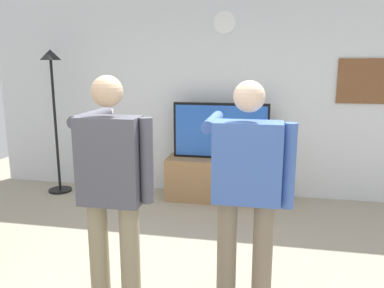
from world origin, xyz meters
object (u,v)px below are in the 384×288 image
Objects in this scene: wall_clock at (225,23)px; person_standing_nearer_lamp at (112,184)px; television at (221,131)px; floor_lamp at (53,92)px; tv_stand at (219,179)px; person_standing_nearer_couch at (246,186)px; framed_picture at (362,81)px.

wall_clock is 0.17× the size of person_standing_nearer_lamp.
floor_lamp is at bearing -176.70° from television.
person_standing_nearer_lamp is at bearing -52.86° from floor_lamp.
tv_stand is 0.83× the size of person_standing_nearer_couch.
person_standing_nearer_lamp is (-0.46, -2.54, 0.05)m from television.
wall_clock is 3.11m from person_standing_nearer_lamp.
tv_stand is 4.89× the size of wall_clock.
framed_picture is at bearing 0.16° from wall_clock.
tv_stand is at bearing 79.61° from person_standing_nearer_lamp.
television is (-0.00, 0.05, 0.65)m from tv_stand.
wall_clock reaches higher than television.
framed_picture is 2.98m from person_standing_nearer_couch.
framed_picture reaches higher than television.
wall_clock is at bearing 9.35° from floor_lamp.
television is at bearing -171.88° from framed_picture.
person_standing_nearer_couch is at bearing -39.30° from floor_lamp.
tv_stand is 0.71× the size of floor_lamp.
wall_clock is 0.17× the size of person_standing_nearer_couch.
wall_clock is at bearing -179.84° from framed_picture.
television reaches higher than tv_stand.
television is at bearing 3.30° from floor_lamp.
television is 0.73× the size of person_standing_nearer_lamp.
person_standing_nearer_couch is at bearing 10.34° from person_standing_nearer_lamp.
person_standing_nearer_couch is at bearing -116.16° from framed_picture.
television is 1.87m from framed_picture.
floor_lamp reaches higher than tv_stand.
person_standing_nearer_lamp is (1.82, -2.40, -0.43)m from floor_lamp.
person_standing_nearer_lamp reaches higher than television.
person_standing_nearer_lamp is 0.93m from person_standing_nearer_couch.
person_standing_nearer_lamp is (-0.46, -2.78, -1.33)m from wall_clock.
wall_clock is at bearing 80.68° from person_standing_nearer_lamp.
framed_picture is 0.35× the size of person_standing_nearer_lamp.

